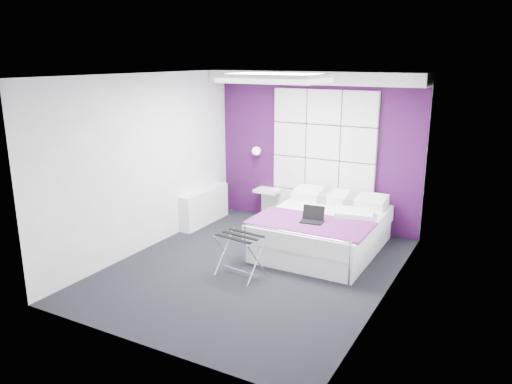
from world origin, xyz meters
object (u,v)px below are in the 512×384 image
Objects in this scene: bed at (323,230)px; wall_lamp at (257,151)px; nightstand at (268,190)px; laptop at (313,218)px; radiator at (204,206)px; luggage_rack at (240,255)px.

wall_lamp is at bearing 150.09° from bed.
nightstand is at bearing 147.27° from bed.
bed is at bearing 85.94° from laptop.
laptop is (2.28, -0.62, 0.33)m from radiator.
laptop is (0.02, -0.45, 0.32)m from bed.
bed is (1.62, -0.93, -0.92)m from wall_lamp.
nightstand is (0.23, -0.04, -0.69)m from wall_lamp.
radiator is 2.28m from luggage_rack.
radiator is at bearing 175.63° from bed.
nightstand is at bearing 39.53° from radiator.
luggage_rack is at bearing -113.69° from bed.
laptop is at bearing -15.21° from radiator.
wall_lamp is 0.12× the size of radiator.
radiator reaches higher than luggage_rack.
wall_lamp is 2.71m from luggage_rack.
bed reaches higher than radiator.
radiator is at bearing 143.91° from luggage_rack.
laptop is (1.64, -1.38, -0.59)m from wall_lamp.
laptop reaches higher than nightstand.
wall_lamp is 0.26× the size of luggage_rack.
wall_lamp is 0.48× the size of laptop.
bed reaches higher than nightstand.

